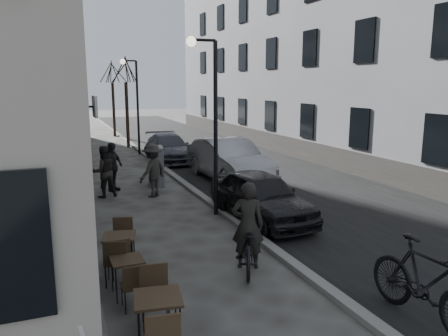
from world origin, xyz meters
TOP-DOWN VIEW (x-y plane):
  - ground at (0.00, 0.00)m, footprint 120.00×120.00m
  - road at (3.85, 16.00)m, footprint 7.30×60.00m
  - kerb at (0.20, 16.00)m, footprint 0.25×60.00m
  - building_right at (9.50, 16.50)m, footprint 4.00×35.00m
  - streetlamp_near at (-0.17, 6.00)m, footprint 0.90×0.28m
  - streetlamp_far at (-0.17, 18.00)m, footprint 0.90×0.28m
  - tree_near at (-0.10, 21.00)m, footprint 2.40×2.40m
  - tree_far at (-0.10, 27.00)m, footprint 2.40×2.40m
  - bistro_set_a at (-3.13, 0.03)m, footprint 0.77×1.70m
  - bistro_set_b at (-3.27, 1.86)m, footprint 0.59×1.42m
  - bistro_set_c at (-3.25, 2.96)m, footprint 0.81×1.63m
  - utility_cabinet at (-0.80, 10.38)m, footprint 0.70×1.07m
  - bicycle at (-0.71, 2.20)m, footprint 1.58×2.28m
  - cyclist_rider at (-0.71, 2.20)m, footprint 0.80×0.68m
  - pedestrian_near at (-2.85, 9.29)m, footprint 0.98×0.83m
  - pedestrian_mid at (-1.29, 8.74)m, footprint 1.35×1.27m
  - pedestrian_far at (-2.48, 10.04)m, footprint 1.07×1.02m
  - car_near at (1.00, 5.04)m, footprint 1.94×4.22m
  - car_mid at (2.09, 10.13)m, footprint 2.04×5.16m
  - car_far at (1.00, 15.44)m, footprint 2.00×4.61m
  - moped at (1.05, -0.85)m, footprint 0.77×2.33m

SIDE VIEW (x-z plane):
  - ground at x=0.00m, z-range 0.00..0.00m
  - road at x=3.85m, z-range 0.00..0.00m
  - kerb at x=0.20m, z-range 0.00..0.12m
  - bistro_set_b at x=-3.27m, z-range 0.01..0.85m
  - bistro_set_c at x=-3.25m, z-range 0.01..0.94m
  - bistro_set_a at x=-3.13m, z-range 0.01..0.99m
  - bicycle at x=-0.71m, z-range 0.00..1.14m
  - car_far at x=1.00m, z-range 0.00..1.32m
  - moped at x=1.05m, z-range 0.00..1.38m
  - car_near at x=1.00m, z-range 0.00..1.40m
  - utility_cabinet at x=-0.80m, z-range 0.00..1.49m
  - car_mid at x=2.09m, z-range 0.00..1.67m
  - pedestrian_near at x=-2.85m, z-range 0.00..1.77m
  - pedestrian_far at x=-2.48m, z-range 0.00..1.78m
  - pedestrian_mid at x=-1.29m, z-range 0.00..1.84m
  - cyclist_rider at x=-0.71m, z-range 0.00..1.86m
  - streetlamp_near at x=-0.17m, z-range 0.62..5.71m
  - streetlamp_far at x=-0.17m, z-range 0.62..5.71m
  - tree_near at x=-0.10m, z-range 1.81..7.51m
  - tree_far at x=-0.10m, z-range 1.81..7.51m
  - building_right at x=9.50m, z-range 0.00..16.00m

